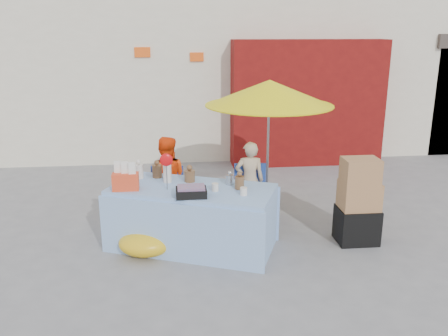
{
  "coord_description": "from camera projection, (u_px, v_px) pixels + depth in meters",
  "views": [
    {
      "loc": [
        -0.64,
        -5.49,
        2.8
      ],
      "look_at": [
        0.03,
        0.6,
        1.0
      ],
      "focal_mm": 38.0,
      "sensor_mm": 36.0,
      "label": 1
    }
  ],
  "objects": [
    {
      "name": "vendor_orange",
      "position": [
        166.0,
        180.0,
        7.0
      ],
      "size": [
        0.67,
        0.55,
        1.31
      ],
      "primitive_type": "imported",
      "rotation": [
        0.0,
        0.0,
        3.06
      ],
      "color": "#FF460D",
      "rests_on": "ground"
    },
    {
      "name": "box_stack",
      "position": [
        358.0,
        204.0,
        6.35
      ],
      "size": [
        0.54,
        0.44,
        1.18
      ],
      "rotation": [
        0.0,
        0.0,
        -0.01
      ],
      "color": "black",
      "rests_on": "ground"
    },
    {
      "name": "ground",
      "position": [
        227.0,
        256.0,
        6.09
      ],
      "size": [
        80.0,
        80.0,
        0.0
      ],
      "primitive_type": "plane",
      "color": "slate",
      "rests_on": "ground"
    },
    {
      "name": "tarp_bundle",
      "position": [
        147.0,
        242.0,
        6.09
      ],
      "size": [
        0.87,
        0.77,
        0.33
      ],
      "primitive_type": "ellipsoid",
      "rotation": [
        0.0,
        0.0,
        0.29
      ],
      "color": "gold",
      "rests_on": "ground"
    },
    {
      "name": "backdrop",
      "position": [
        213.0,
        17.0,
        12.44
      ],
      "size": [
        14.0,
        8.0,
        7.8
      ],
      "color": "silver",
      "rests_on": "ground"
    },
    {
      "name": "market_table",
      "position": [
        192.0,
        216.0,
        6.26
      ],
      "size": [
        2.37,
        1.75,
        1.3
      ],
      "rotation": [
        0.0,
        0.0,
        -0.39
      ],
      "color": "#8FAEE4",
      "rests_on": "ground"
    },
    {
      "name": "chair_left",
      "position": [
        167.0,
        208.0,
        6.99
      ],
      "size": [
        0.52,
        0.51,
        0.85
      ],
      "rotation": [
        0.0,
        0.0,
        -0.08
      ],
      "color": "navy",
      "rests_on": "ground"
    },
    {
      "name": "umbrella",
      "position": [
        269.0,
        93.0,
        6.96
      ],
      "size": [
        1.9,
        1.9,
        2.09
      ],
      "color": "gray",
      "rests_on": "ground"
    },
    {
      "name": "chair_right",
      "position": [
        251.0,
        205.0,
        7.12
      ],
      "size": [
        0.52,
        0.51,
        0.85
      ],
      "rotation": [
        0.0,
        0.0,
        -0.08
      ],
      "color": "navy",
      "rests_on": "ground"
    },
    {
      "name": "vendor_beige",
      "position": [
        249.0,
        181.0,
        7.15
      ],
      "size": [
        0.46,
        0.32,
        1.2
      ],
      "primitive_type": "imported",
      "rotation": [
        0.0,
        0.0,
        3.06
      ],
      "color": "#C7AD8D",
      "rests_on": "ground"
    }
  ]
}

